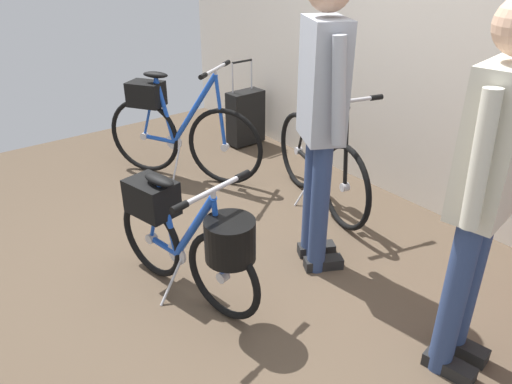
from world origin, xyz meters
TOP-DOWN VIEW (x-y plane):
  - ground_plane at (0.00, 0.00)m, footprint 6.12×6.12m
  - folding_bike_foreground at (-0.07, -0.21)m, footprint 1.08×0.53m
  - display_bike_left at (-1.55, 0.54)m, footprint 1.21×0.80m
  - display_bike_right at (-0.44, 1.15)m, footprint 1.30×0.54m
  - visitor_near_wall at (0.10, 0.58)m, footprint 0.48×0.37m
  - visitor_browsing at (1.10, 0.54)m, footprint 0.31×0.53m
  - rolling_suitcase at (-1.79, 1.45)m, footprint 0.19×0.37m

SIDE VIEW (x-z plane):
  - ground_plane at x=0.00m, z-range 0.00..0.00m
  - rolling_suitcase at x=-1.79m, z-range -0.13..0.70m
  - display_bike_right at x=-0.44m, z-range -0.11..0.82m
  - folding_bike_foreground at x=-0.07m, z-range 0.03..0.80m
  - display_bike_left at x=-1.55m, z-range -0.05..0.94m
  - visitor_browsing at x=1.10m, z-range 0.13..1.82m
  - visitor_near_wall at x=0.10m, z-range 0.14..1.88m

